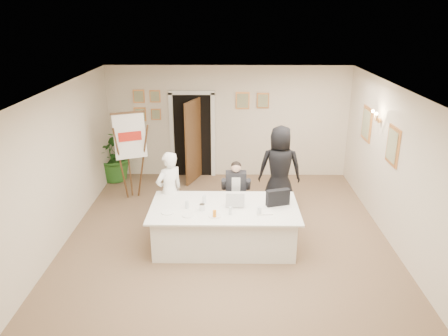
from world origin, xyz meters
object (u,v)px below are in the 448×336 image
(potted_palm, at_px, (116,154))
(steel_jug, at_px, (202,207))
(conference_table, at_px, (224,226))
(laptop_bag, at_px, (278,198))
(standing_man, at_px, (170,191))
(laptop, at_px, (235,198))
(paper_stack, at_px, (265,212))
(seated_man, at_px, (236,192))
(flip_chart, at_px, (131,160))
(oj_glass, at_px, (215,214))
(standing_woman, at_px, (280,169))

(potted_palm, xyz_separation_m, steel_jug, (2.36, -3.38, 0.16))
(conference_table, xyz_separation_m, laptop_bag, (0.95, 0.09, 0.53))
(standing_man, distance_m, laptop, 1.37)
(potted_palm, relative_size, paper_stack, 4.97)
(seated_man, xyz_separation_m, flip_chart, (-2.33, 1.17, 0.26))
(flip_chart, relative_size, oj_glass, 15.15)
(seated_man, height_order, flip_chart, flip_chart)
(conference_table, height_order, standing_man, standing_man)
(conference_table, xyz_separation_m, laptop, (0.19, 0.09, 0.52))
(conference_table, bearing_deg, seated_man, 76.98)
(laptop_bag, distance_m, steel_jug, 1.36)
(conference_table, bearing_deg, flip_chart, 134.85)
(conference_table, height_order, oj_glass, oj_glass)
(seated_man, height_order, laptop, seated_man)
(standing_man, bearing_deg, flip_chart, -95.76)
(conference_table, bearing_deg, potted_palm, 130.22)
(flip_chart, relative_size, laptop, 5.61)
(paper_stack, bearing_deg, standing_man, 153.20)
(potted_palm, bearing_deg, flip_chart, -60.52)
(standing_man, distance_m, oj_glass, 1.39)
(steel_jug, bearing_deg, paper_stack, -5.66)
(steel_jug, bearing_deg, potted_palm, 124.94)
(flip_chart, bearing_deg, oj_glass, -52.49)
(standing_man, xyz_separation_m, oj_glass, (0.90, -1.06, 0.05))
(conference_table, distance_m, laptop, 0.56)
(seated_man, bearing_deg, potted_palm, 146.28)
(paper_stack, bearing_deg, flip_chart, 139.88)
(conference_table, distance_m, paper_stack, 0.84)
(standing_man, relative_size, oj_glass, 12.16)
(oj_glass, bearing_deg, flip_chart, 127.51)
(flip_chart, height_order, oj_glass, flip_chart)
(potted_palm, distance_m, steel_jug, 4.13)
(standing_woman, xyz_separation_m, oj_glass, (-1.30, -2.02, -0.07))
(potted_palm, distance_m, laptop_bag, 4.87)
(standing_woman, relative_size, laptop, 5.21)
(standing_woman, distance_m, oj_glass, 2.41)
(standing_man, relative_size, potted_palm, 1.18)
(oj_glass, xyz_separation_m, steel_jug, (-0.23, 0.29, -0.01))
(laptop, bearing_deg, potted_palm, 134.65)
(conference_table, bearing_deg, oj_glass, -110.37)
(paper_stack, distance_m, steel_jug, 1.08)
(conference_table, xyz_separation_m, flip_chart, (-2.11, 2.12, 0.52))
(seated_man, relative_size, standing_man, 0.82)
(conference_table, height_order, laptop_bag, laptop_bag)
(standing_man, bearing_deg, steel_jug, 89.56)
(conference_table, distance_m, potted_palm, 4.26)
(conference_table, distance_m, seated_man, 1.00)
(steel_jug, bearing_deg, laptop, 21.29)
(paper_stack, bearing_deg, potted_palm, 134.59)
(flip_chart, bearing_deg, seated_man, -26.77)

